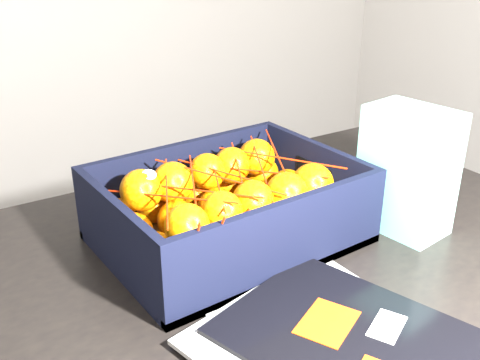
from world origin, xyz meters
TOP-DOWN VIEW (x-y plane):
  - table at (-0.14, 0.21)m, footprint 1.25×0.87m
  - magazine_stack at (-0.11, 0.04)m, footprint 0.30×0.32m
  - produce_crate at (-0.07, 0.32)m, footprint 0.36×0.27m
  - clementine_heap at (-0.08, 0.32)m, footprint 0.34×0.26m
  - mesh_net at (-0.08, 0.31)m, footprint 0.30×0.24m
  - retail_carton at (0.17, 0.19)m, footprint 0.10×0.14m

SIDE VIEW (x-z plane):
  - table at x=-0.14m, z-range 0.28..1.03m
  - magazine_stack at x=-0.11m, z-range 0.75..0.77m
  - produce_crate at x=-0.07m, z-range 0.73..0.85m
  - clementine_heap at x=-0.08m, z-range 0.75..0.86m
  - retail_carton at x=0.17m, z-range 0.75..0.94m
  - mesh_net at x=-0.08m, z-range 0.81..0.90m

